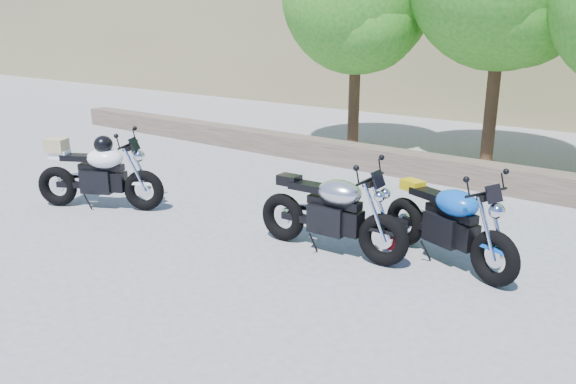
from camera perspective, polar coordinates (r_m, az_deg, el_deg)
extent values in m
plane|color=gray|center=(7.60, -5.86, -6.86)|extent=(90.00, 90.00, 0.00)
cube|color=#4F4134|center=(11.91, 12.60, 2.70)|extent=(22.00, 0.55, 0.50)
cylinder|color=#382314|center=(14.34, 6.75, 10.39)|extent=(0.28, 0.28, 3.02)
sphere|color=#227A1B|center=(13.75, 8.17, 16.84)|extent=(2.38, 2.38, 2.38)
cylinder|color=#382314|center=(13.32, 20.11, 9.79)|extent=(0.28, 0.28, 3.36)
sphere|color=#227A1B|center=(12.83, 22.70, 17.40)|extent=(2.64, 2.64, 2.64)
torus|color=black|center=(7.38, 9.64, -4.80)|extent=(0.71, 0.21, 0.71)
torus|color=black|center=(8.12, -0.52, -2.55)|extent=(0.71, 0.21, 0.71)
cylinder|color=silver|center=(7.38, 9.64, -4.80)|extent=(0.24, 0.06, 0.24)
cylinder|color=silver|center=(8.12, -0.52, -2.55)|extent=(0.24, 0.06, 0.24)
cube|color=black|center=(7.69, 4.19, -2.68)|extent=(0.55, 0.36, 0.40)
cube|color=black|center=(7.57, 4.73, -1.05)|extent=(0.78, 0.22, 0.11)
ellipsoid|color=silver|center=(7.49, 5.27, -0.03)|extent=(0.65, 0.46, 0.34)
cube|color=black|center=(7.73, 2.14, 0.56)|extent=(0.56, 0.27, 0.10)
cube|color=black|center=(7.90, 0.13, 1.24)|extent=(0.32, 0.24, 0.14)
cylinder|color=black|center=(7.23, 8.36, 1.34)|extent=(0.07, 0.73, 0.04)
sphere|color=silver|center=(7.20, 9.55, -0.31)|extent=(0.20, 0.20, 0.20)
torus|color=black|center=(9.75, -14.42, 0.17)|extent=(0.70, 0.49, 0.70)
torus|color=black|center=(10.48, -22.36, 0.55)|extent=(0.70, 0.49, 0.70)
cylinder|color=silver|center=(9.75, -14.42, 0.17)|extent=(0.23, 0.15, 0.24)
cylinder|color=silver|center=(10.48, -22.36, 0.55)|extent=(0.23, 0.15, 0.24)
cube|color=black|center=(10.07, -18.71, 1.09)|extent=(0.62, 0.54, 0.39)
cube|color=black|center=(9.97, -18.44, 2.41)|extent=(0.76, 0.52, 0.11)
ellipsoid|color=white|center=(9.91, -18.13, 3.26)|extent=(0.76, 0.67, 0.33)
cube|color=black|center=(10.13, -20.56, 3.31)|extent=(0.60, 0.47, 0.10)
cube|color=white|center=(10.29, -22.18, 3.58)|extent=(0.37, 0.34, 0.14)
cylinder|color=black|center=(9.66, -15.94, 4.66)|extent=(0.38, 0.65, 0.04)
sphere|color=silver|center=(9.63, -14.90, 3.56)|extent=(0.20, 0.20, 0.20)
ellipsoid|color=black|center=(9.86, -18.25, 4.62)|extent=(0.42, 0.43, 0.29)
cube|color=tan|center=(10.28, -22.48, 4.41)|extent=(0.42, 0.41, 0.22)
torus|color=black|center=(7.17, 20.25, -6.34)|extent=(0.71, 0.41, 0.69)
torus|color=black|center=(8.14, 11.78, -2.94)|extent=(0.71, 0.41, 0.69)
cylinder|color=silver|center=(7.17, 20.25, -6.34)|extent=(0.24, 0.13, 0.24)
cylinder|color=silver|center=(8.14, 11.78, -2.94)|extent=(0.24, 0.13, 0.24)
cube|color=black|center=(7.60, 15.69, -3.59)|extent=(0.60, 0.49, 0.39)
cube|color=black|center=(7.48, 16.25, -2.04)|extent=(0.77, 0.43, 0.11)
ellipsoid|color=#0C4DB7|center=(7.38, 16.77, -1.08)|extent=(0.73, 0.61, 0.33)
cube|color=black|center=(7.69, 14.18, -0.19)|extent=(0.59, 0.41, 0.10)
cube|color=gold|center=(7.90, 12.55, 0.69)|extent=(0.36, 0.31, 0.14)
cylinder|color=black|center=(7.05, 19.51, -0.05)|extent=(0.29, 0.68, 0.03)
sphere|color=silver|center=(7.00, 20.44, -1.83)|extent=(0.19, 0.19, 0.19)
cube|color=black|center=(8.07, 10.99, -4.14)|extent=(0.36, 0.32, 0.40)
cube|color=maroon|center=(7.99, 10.90, -5.21)|extent=(0.23, 0.13, 0.17)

